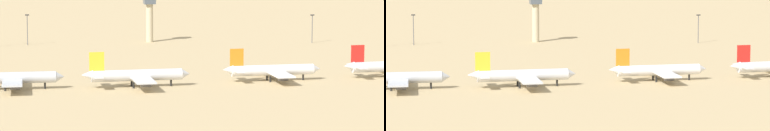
# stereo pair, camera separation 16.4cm
# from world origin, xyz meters

# --- Properties ---
(ground) EXTENTS (4000.00, 4000.00, 0.00)m
(ground) POSITION_xyz_m (0.00, 0.00, 0.00)
(ground) COLOR tan
(parked_jet_orange_2) EXTENTS (36.21, 30.36, 11.98)m
(parked_jet_orange_2) POSITION_xyz_m (-43.70, 3.87, 3.93)
(parked_jet_orange_2) COLOR silver
(parked_jet_orange_2) RESTS_ON ground
(parked_jet_yellow_3) EXTENTS (36.47, 30.54, 12.07)m
(parked_jet_yellow_3) POSITION_xyz_m (-2.02, 1.68, 3.96)
(parked_jet_yellow_3) COLOR silver
(parked_jet_yellow_3) RESTS_ON ground
(parked_jet_orange_4) EXTENTS (34.87, 29.19, 11.55)m
(parked_jet_orange_4) POSITION_xyz_m (45.78, 6.35, 3.78)
(parked_jet_orange_4) COLOR white
(parked_jet_orange_4) RESTS_ON ground
(control_tower) EXTENTS (5.20, 5.20, 22.19)m
(control_tower) POSITION_xyz_m (21.77, 130.97, 13.39)
(control_tower) COLOR #C6B793
(control_tower) RESTS_ON ground
(light_pole_mid) EXTENTS (1.80, 0.50, 13.68)m
(light_pole_mid) POSITION_xyz_m (-33.22, 128.66, 8.02)
(light_pole_mid) COLOR #59595E
(light_pole_mid) RESTS_ON ground
(light_pole_east) EXTENTS (1.80, 0.50, 12.89)m
(light_pole_east) POSITION_xyz_m (93.13, 113.23, 7.61)
(light_pole_east) COLOR #59595E
(light_pole_east) RESTS_ON ground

